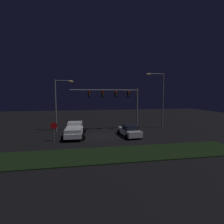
# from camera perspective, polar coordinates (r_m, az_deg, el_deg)

# --- Properties ---
(ground_plane) EXTENTS (80.00, 80.00, 0.00)m
(ground_plane) POSITION_cam_1_polar(r_m,az_deg,el_deg) (23.88, -2.16, -7.54)
(ground_plane) COLOR black
(grass_median) EXTENTS (23.88, 4.38, 0.10)m
(grass_median) POSITION_cam_1_polar(r_m,az_deg,el_deg) (16.58, 1.85, -13.30)
(grass_median) COLOR black
(grass_median) RESTS_ON ground_plane
(pickup_truck) EXTENTS (3.07, 5.50, 1.80)m
(pickup_truck) POSITION_cam_1_polar(r_m,az_deg,el_deg) (23.36, -11.92, -5.45)
(pickup_truck) COLOR silver
(pickup_truck) RESTS_ON ground_plane
(car_sedan) EXTENTS (2.72, 4.53, 1.51)m
(car_sedan) POSITION_cam_1_polar(r_m,az_deg,el_deg) (23.38, 5.65, -5.99)
(car_sedan) COLOR #B7B7BC
(car_sedan) RESTS_ON ground_plane
(traffic_signal_gantry) EXTENTS (10.32, 0.56, 6.50)m
(traffic_signal_gantry) POSITION_cam_1_polar(r_m,az_deg,el_deg) (27.05, 1.27, 4.74)
(traffic_signal_gantry) COLOR slate
(traffic_signal_gantry) RESTS_ON ground_plane
(street_lamp_left) EXTENTS (2.69, 0.44, 7.59)m
(street_lamp_left) POSITION_cam_1_polar(r_m,az_deg,el_deg) (27.10, -16.45, 4.11)
(street_lamp_left) COLOR slate
(street_lamp_left) RESTS_ON ground_plane
(street_lamp_right) EXTENTS (2.96, 0.44, 8.82)m
(street_lamp_right) POSITION_cam_1_polar(r_m,az_deg,el_deg) (29.32, 14.99, 5.59)
(street_lamp_right) COLOR slate
(street_lamp_right) RESTS_ON ground_plane
(stop_sign) EXTENTS (0.76, 0.08, 2.23)m
(stop_sign) POSITION_cam_1_polar(r_m,az_deg,el_deg) (21.63, -18.09, -4.96)
(stop_sign) COLOR slate
(stop_sign) RESTS_ON ground_plane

